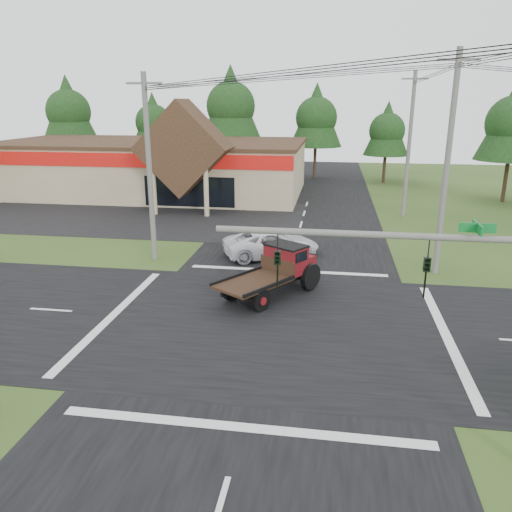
# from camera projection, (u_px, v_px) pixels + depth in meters

# --- Properties ---
(ground) EXTENTS (120.00, 120.00, 0.00)m
(ground) POSITION_uv_depth(u_px,v_px,m) (272.00, 325.00, 20.91)
(ground) COLOR #2B4217
(ground) RESTS_ON ground
(road_ns) EXTENTS (12.00, 120.00, 0.02)m
(road_ns) POSITION_uv_depth(u_px,v_px,m) (272.00, 325.00, 20.90)
(road_ns) COLOR black
(road_ns) RESTS_ON ground
(road_ew) EXTENTS (120.00, 12.00, 0.02)m
(road_ew) POSITION_uv_depth(u_px,v_px,m) (272.00, 325.00, 20.90)
(road_ew) COLOR black
(road_ew) RESTS_ON ground
(parking_apron) EXTENTS (28.00, 14.00, 0.02)m
(parking_apron) POSITION_uv_depth(u_px,v_px,m) (131.00, 216.00, 40.87)
(parking_apron) COLOR black
(parking_apron) RESTS_ON ground
(cvs_building) EXTENTS (30.40, 18.20, 9.19)m
(cvs_building) POSITION_uv_depth(u_px,v_px,m) (154.00, 166.00, 50.28)
(cvs_building) COLOR tan
(cvs_building) RESTS_ON ground
(traffic_signal_mast) EXTENTS (8.12, 0.24, 7.00)m
(traffic_signal_mast) POSITION_uv_depth(u_px,v_px,m) (482.00, 304.00, 11.67)
(traffic_signal_mast) COLOR #595651
(traffic_signal_mast) RESTS_ON ground
(utility_pole_nw) EXTENTS (2.00, 0.30, 10.50)m
(utility_pole_nw) POSITION_uv_depth(u_px,v_px,m) (149.00, 168.00, 28.03)
(utility_pole_nw) COLOR #595651
(utility_pole_nw) RESTS_ON ground
(utility_pole_ne) EXTENTS (2.00, 0.30, 11.50)m
(utility_pole_ne) POSITION_uv_depth(u_px,v_px,m) (447.00, 164.00, 25.55)
(utility_pole_ne) COLOR #595651
(utility_pole_ne) RESTS_ON ground
(utility_pole_n) EXTENTS (2.00, 0.30, 11.20)m
(utility_pole_n) POSITION_uv_depth(u_px,v_px,m) (409.00, 145.00, 38.81)
(utility_pole_n) COLOR #595651
(utility_pole_n) RESTS_ON ground
(tree_row_a) EXTENTS (6.72, 6.72, 12.12)m
(tree_row_a) POSITION_uv_depth(u_px,v_px,m) (68.00, 109.00, 60.65)
(tree_row_a) COLOR #332316
(tree_row_a) RESTS_ON ground
(tree_row_b) EXTENTS (5.60, 5.60, 10.10)m
(tree_row_b) POSITION_uv_depth(u_px,v_px,m) (153.00, 121.00, 61.48)
(tree_row_b) COLOR #332316
(tree_row_b) RESTS_ON ground
(tree_row_c) EXTENTS (7.28, 7.28, 13.13)m
(tree_row_c) POSITION_uv_depth(u_px,v_px,m) (231.00, 104.00, 58.48)
(tree_row_c) COLOR #332316
(tree_row_c) RESTS_ON ground
(tree_row_d) EXTENTS (6.16, 6.16, 11.11)m
(tree_row_d) POSITION_uv_depth(u_px,v_px,m) (316.00, 116.00, 58.37)
(tree_row_d) COLOR #332316
(tree_row_d) RESTS_ON ground
(tree_row_e) EXTENTS (5.04, 5.04, 9.09)m
(tree_row_e) POSITION_uv_depth(u_px,v_px,m) (387.00, 129.00, 55.71)
(tree_row_e) COLOR #332316
(tree_row_e) RESTS_ON ground
(antique_flatbed_truck) EXTENTS (5.02, 5.94, 2.39)m
(antique_flatbed_truck) POSITION_uv_depth(u_px,v_px,m) (270.00, 272.00, 23.69)
(antique_flatbed_truck) COLOR #500B13
(antique_flatbed_truck) RESTS_ON ground
(white_pickup) EXTENTS (6.31, 4.82, 1.59)m
(white_pickup) POSITION_uv_depth(u_px,v_px,m) (271.00, 244.00, 29.97)
(white_pickup) COLOR white
(white_pickup) RESTS_ON ground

